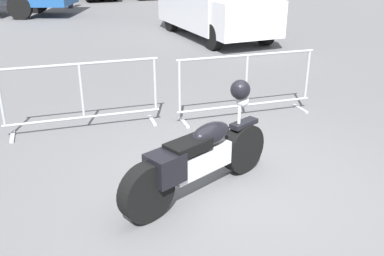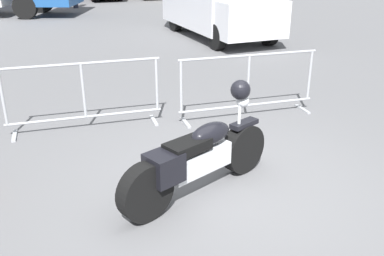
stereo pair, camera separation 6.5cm
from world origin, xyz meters
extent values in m
plane|color=#5B5B5E|center=(0.00, 0.00, 0.00)|extent=(120.00, 120.00, 0.00)
cylinder|color=black|center=(0.27, 0.40, 0.32)|extent=(0.63, 0.48, 0.63)
cylinder|color=black|center=(-1.04, -0.40, 0.32)|extent=(0.63, 0.48, 0.63)
cube|color=silver|center=(-0.38, 0.00, 0.42)|extent=(0.83, 0.64, 0.28)
ellipsoid|color=black|center=(-0.23, 0.09, 0.69)|extent=(0.61, 0.51, 0.26)
cube|color=black|center=(-0.53, -0.10, 0.65)|extent=(0.58, 0.50, 0.12)
cube|color=black|center=(-0.82, -0.27, 0.51)|extent=(0.47, 0.46, 0.32)
cube|color=black|center=(0.27, 0.40, 0.65)|extent=(0.41, 0.32, 0.06)
cylinder|color=silver|center=(0.19, 0.34, 0.79)|extent=(0.05, 0.05, 0.44)
sphere|color=silver|center=(0.23, 0.37, 0.96)|extent=(0.16, 0.16, 0.16)
sphere|color=black|center=(0.19, 0.34, 1.11)|extent=(0.24, 0.24, 0.24)
cylinder|color=#9EA0A5|center=(-1.70, 2.23, 1.05)|extent=(2.39, 0.27, 0.04)
cylinder|color=#9EA0A5|center=(-1.70, 2.23, 0.20)|extent=(2.39, 0.27, 0.04)
cylinder|color=#9EA0A5|center=(-2.85, 2.12, 0.62)|extent=(0.05, 0.05, 0.85)
cylinder|color=#9EA0A5|center=(-1.70, 2.23, 0.62)|extent=(0.05, 0.05, 0.85)
cylinder|color=#9EA0A5|center=(-0.56, 2.34, 0.62)|extent=(0.05, 0.05, 0.85)
cube|color=#9EA0A5|center=(-2.78, 2.12, 0.01)|extent=(0.10, 0.44, 0.03)
cube|color=#9EA0A5|center=(-0.63, 2.33, 0.01)|extent=(0.10, 0.44, 0.03)
cylinder|color=#9EA0A5|center=(0.94, 2.23, 1.05)|extent=(2.39, 0.27, 0.04)
cylinder|color=#9EA0A5|center=(0.94, 2.23, 0.20)|extent=(2.39, 0.27, 0.04)
cylinder|color=#9EA0A5|center=(-0.20, 2.12, 0.62)|extent=(0.05, 0.05, 0.85)
cylinder|color=#9EA0A5|center=(0.94, 2.23, 0.62)|extent=(0.05, 0.05, 0.85)
cylinder|color=#9EA0A5|center=(2.08, 2.34, 0.62)|extent=(0.05, 0.05, 0.85)
cube|color=#9EA0A5|center=(-0.13, 2.12, 0.01)|extent=(0.10, 0.44, 0.03)
cube|color=#9EA0A5|center=(2.01, 2.33, 0.01)|extent=(0.10, 0.44, 0.03)
cylinder|color=black|center=(-3.88, 16.33, 0.48)|extent=(1.00, 0.49, 0.96)
cylinder|color=black|center=(-4.33, 14.45, 0.48)|extent=(1.00, 0.49, 0.96)
cube|color=silver|center=(2.67, 7.11, 0.84)|extent=(2.04, 1.25, 1.00)
cylinder|color=black|center=(3.42, 7.66, 0.36)|extent=(0.38, 0.75, 0.72)
cylinder|color=black|center=(1.77, 7.34, 0.36)|extent=(0.38, 0.75, 0.72)
cylinder|color=black|center=(2.78, 10.90, 0.36)|extent=(0.38, 0.75, 0.72)
cylinder|color=black|center=(1.13, 10.57, 0.36)|extent=(0.38, 0.75, 0.72)
cylinder|color=#ADA89E|center=(4.73, 17.41, 0.07)|extent=(4.76, 4.76, 0.14)
cylinder|color=#38662D|center=(4.73, 17.41, 0.15)|extent=(4.38, 4.38, 0.02)
camera|label=1|loc=(-1.40, -4.21, 2.63)|focal=40.00mm
camera|label=2|loc=(-1.33, -4.22, 2.63)|focal=40.00mm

